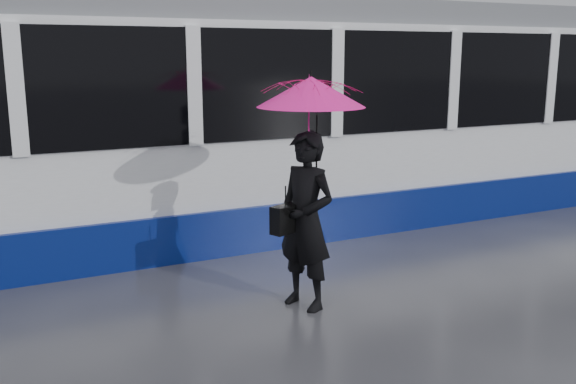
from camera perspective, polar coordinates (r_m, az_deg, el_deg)
ground at (r=7.64m, az=2.86°, el=-7.63°), size 90.00×90.00×0.00m
rails at (r=9.80m, az=-4.24°, el=-3.11°), size 34.00×1.51×0.02m
tram at (r=10.12m, az=3.22°, el=6.77°), size 26.00×2.56×3.35m
woman at (r=6.54m, az=1.59°, el=-2.60°), size 0.66×0.79×1.84m
umbrella at (r=6.37m, az=2.05°, el=7.01°), size 1.41×1.41×1.24m
handbag at (r=6.45m, az=-0.22°, el=-2.40°), size 0.36×0.26×0.46m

